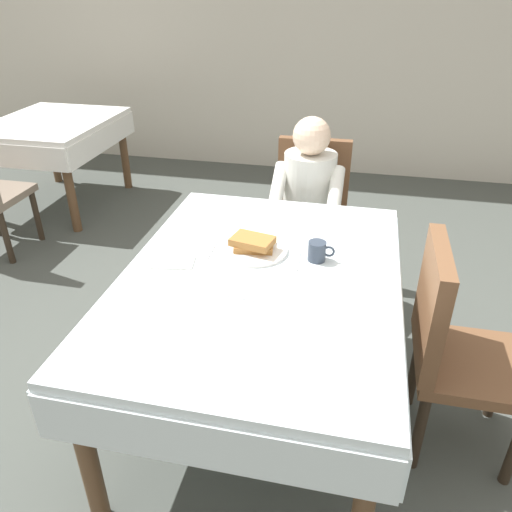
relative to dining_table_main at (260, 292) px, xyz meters
The scene contains 13 objects.
ground_plane 0.65m from the dining_table_main, ahead, with size 14.00×14.00×0.00m, color #474C47.
dining_table_main is the anchor object (origin of this frame).
chair_diner 1.18m from the dining_table_main, 86.68° to the left, with size 0.44×0.45×0.93m.
diner_person 1.02m from the dining_table_main, 86.17° to the left, with size 0.40×0.43×1.12m.
chair_right_side 0.78m from the dining_table_main, ahead, with size 0.45×0.44×0.93m.
plate_breakfast 0.21m from the dining_table_main, 109.02° to the left, with size 0.28×0.28×0.02m, color white.
breakfast_stack 0.23m from the dining_table_main, 111.91° to the left, with size 0.20×0.17×0.06m.
cup_coffee 0.29m from the dining_table_main, 37.32° to the left, with size 0.11×0.08×0.08m.
fork_left_of_plate 0.31m from the dining_table_main, 148.45° to the left, with size 0.18×0.01×0.01m, color silver.
knife_right_of_plate 0.22m from the dining_table_main, 49.65° to the left, with size 0.20×0.01×0.01m, color silver.
spoon_near_edge 0.21m from the dining_table_main, 107.96° to the right, with size 0.15×0.01×0.01m, color silver.
napkin_folded 0.38m from the dining_table_main, behind, with size 0.17×0.12×0.01m, color white.
background_table_far 2.94m from the dining_table_main, 137.73° to the left, with size 0.92×1.12×0.74m.
Camera 1 is at (0.35, -1.68, 1.80)m, focal length 35.21 mm.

